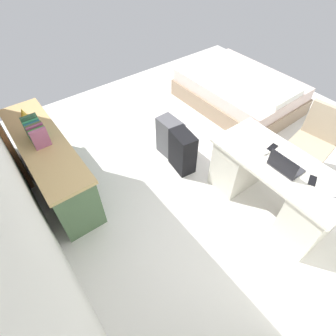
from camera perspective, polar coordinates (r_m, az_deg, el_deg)
ground_plane at (r=3.85m, az=9.42°, el=1.44°), size 5.50×5.50×0.00m
desk at (r=3.24m, az=21.14°, el=-3.28°), size 1.44×0.66×0.72m
office_chair at (r=3.83m, az=27.79°, el=3.98°), size 0.52×0.52×0.94m
credenza at (r=3.54m, az=-23.33°, el=0.79°), size 1.80×0.48×0.73m
bed at (r=4.91m, az=14.78°, el=15.24°), size 1.93×1.44×0.58m
suitcase_black at (r=3.53m, az=3.05°, el=3.51°), size 0.38×0.26×0.57m
suitcase_spare_grey at (r=3.73m, az=0.43°, el=6.37°), size 0.37×0.23×0.56m
laptop at (r=2.91m, az=23.30°, el=0.41°), size 0.31×0.22×0.21m
computer_mouse at (r=3.04m, az=19.78°, el=3.15°), size 0.06×0.10×0.03m
cell_phone_near_laptop at (r=2.95m, az=28.08°, el=-2.33°), size 0.11×0.15×0.01m
cell_phone_by_mouse at (r=3.14m, az=21.10°, el=4.05°), size 0.08×0.14×0.01m
book_row at (r=3.27m, az=-25.96°, el=6.84°), size 0.32×0.17×0.24m
figurine_small at (r=3.76m, az=-28.21°, el=10.24°), size 0.08×0.08×0.11m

